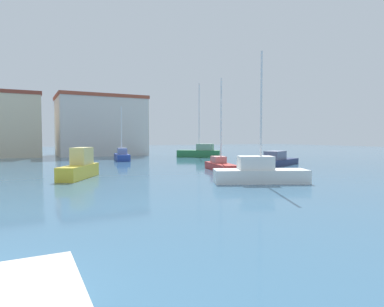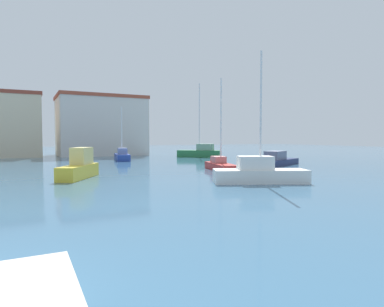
{
  "view_description": "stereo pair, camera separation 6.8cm",
  "coord_description": "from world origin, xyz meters",
  "px_view_note": "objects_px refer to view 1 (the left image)",
  "views": [
    {
      "loc": [
        1.4,
        -6.48,
        2.79
      ],
      "look_at": [
        15.77,
        21.45,
        1.23
      ],
      "focal_mm": 30.72,
      "sensor_mm": 36.0,
      "label": 1
    },
    {
      "loc": [
        1.46,
        -6.51,
        2.79
      ],
      "look_at": [
        15.77,
        21.45,
        1.23
      ],
      "focal_mm": 30.72,
      "sensor_mm": 36.0,
      "label": 2
    }
  ],
  "objects_px": {
    "motorboat_navy_near_pier": "(277,160)",
    "sailboat_blue_distant_east": "(122,156)",
    "sailboat_red_behind_lamppost": "(220,165)",
    "motorboat_yellow_distant_north": "(80,167)",
    "sailboat_green_mid_harbor": "(200,152)",
    "sailboat_white_outer_mooring": "(259,173)"
  },
  "relations": [
    {
      "from": "sailboat_white_outer_mooring",
      "to": "sailboat_blue_distant_east",
      "type": "relative_size",
      "value": 1.23
    },
    {
      "from": "sailboat_red_behind_lamppost",
      "to": "sailboat_green_mid_harbor",
      "type": "distance_m",
      "value": 18.13
    },
    {
      "from": "sailboat_blue_distant_east",
      "to": "motorboat_navy_near_pier",
      "type": "bearing_deg",
      "value": -49.56
    },
    {
      "from": "sailboat_red_behind_lamppost",
      "to": "sailboat_green_mid_harbor",
      "type": "relative_size",
      "value": 0.75
    },
    {
      "from": "sailboat_red_behind_lamppost",
      "to": "motorboat_yellow_distant_north",
      "type": "xyz_separation_m",
      "value": [
        -11.46,
        -0.24,
        0.3
      ]
    },
    {
      "from": "sailboat_red_behind_lamppost",
      "to": "motorboat_yellow_distant_north",
      "type": "bearing_deg",
      "value": -178.79
    },
    {
      "from": "sailboat_green_mid_harbor",
      "to": "motorboat_yellow_distant_north",
      "type": "distance_m",
      "value": 25.14
    },
    {
      "from": "sailboat_white_outer_mooring",
      "to": "sailboat_red_behind_lamppost",
      "type": "xyz_separation_m",
      "value": [
        1.97,
        7.62,
        -0.15
      ]
    },
    {
      "from": "sailboat_green_mid_harbor",
      "to": "motorboat_yellow_distant_north",
      "type": "bearing_deg",
      "value": -137.78
    },
    {
      "from": "motorboat_yellow_distant_north",
      "to": "sailboat_blue_distant_east",
      "type": "relative_size",
      "value": 0.68
    },
    {
      "from": "sailboat_red_behind_lamppost",
      "to": "motorboat_yellow_distant_north",
      "type": "distance_m",
      "value": 11.47
    },
    {
      "from": "sailboat_white_outer_mooring",
      "to": "sailboat_green_mid_harbor",
      "type": "bearing_deg",
      "value": 69.4
    },
    {
      "from": "sailboat_white_outer_mooring",
      "to": "sailboat_green_mid_harbor",
      "type": "relative_size",
      "value": 0.78
    },
    {
      "from": "sailboat_red_behind_lamppost",
      "to": "sailboat_white_outer_mooring",
      "type": "bearing_deg",
      "value": -104.48
    },
    {
      "from": "sailboat_white_outer_mooring",
      "to": "sailboat_green_mid_harbor",
      "type": "distance_m",
      "value": 25.93
    },
    {
      "from": "sailboat_blue_distant_east",
      "to": "sailboat_white_outer_mooring",
      "type": "bearing_deg",
      "value": -84.49
    },
    {
      "from": "sailboat_red_behind_lamppost",
      "to": "motorboat_navy_near_pier",
      "type": "relative_size",
      "value": 1.21
    },
    {
      "from": "motorboat_yellow_distant_north",
      "to": "sailboat_blue_distant_east",
      "type": "height_order",
      "value": "sailboat_blue_distant_east"
    },
    {
      "from": "sailboat_red_behind_lamppost",
      "to": "motorboat_navy_near_pier",
      "type": "bearing_deg",
      "value": 12.5
    },
    {
      "from": "motorboat_navy_near_pier",
      "to": "motorboat_yellow_distant_north",
      "type": "bearing_deg",
      "value": -174.19
    },
    {
      "from": "sailboat_white_outer_mooring",
      "to": "sailboat_blue_distant_east",
      "type": "xyz_separation_m",
      "value": [
        -2.25,
        23.34,
        -0.06
      ]
    },
    {
      "from": "motorboat_navy_near_pier",
      "to": "sailboat_blue_distant_east",
      "type": "distance_m",
      "value": 18.41
    }
  ]
}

